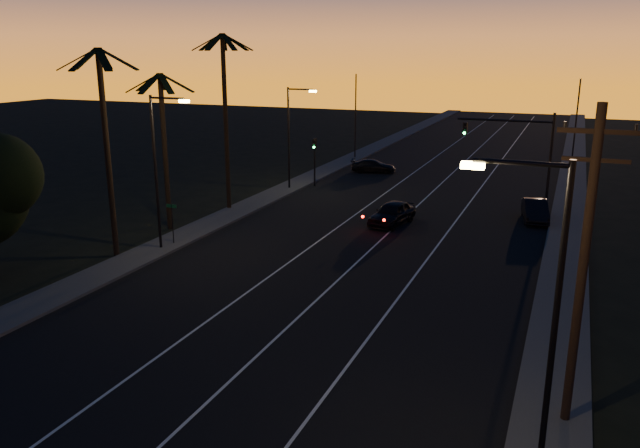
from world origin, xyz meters
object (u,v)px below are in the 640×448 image
at_px(lead_car, 392,213).
at_px(cross_car, 373,166).
at_px(signal_mast, 518,141).
at_px(right_car, 535,210).
at_px(utility_pole, 583,264).

height_order(lead_car, cross_car, lead_car).
xyz_separation_m(signal_mast, right_car, (1.86, -4.79, -4.05)).
bearing_deg(signal_mast, cross_car, 149.93).
xyz_separation_m(lead_car, right_car, (8.89, 4.64, -0.05)).
height_order(utility_pole, right_car, utility_pole).
bearing_deg(lead_car, signal_mast, 53.32).
xyz_separation_m(signal_mast, cross_car, (-13.83, 8.01, -4.15)).
bearing_deg(utility_pole, cross_car, 115.71).
distance_m(right_car, cross_car, 20.25).
bearing_deg(right_car, cross_car, 140.80).
xyz_separation_m(utility_pole, signal_mast, (-4.46, 29.99, -0.53)).
xyz_separation_m(utility_pole, cross_car, (-18.29, 38.00, -4.68)).
distance_m(utility_pole, signal_mast, 30.33).
relative_size(utility_pole, signal_mast, 1.41).
distance_m(signal_mast, right_car, 6.54).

